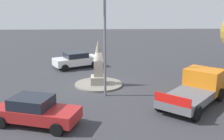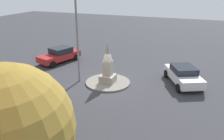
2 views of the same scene
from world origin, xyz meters
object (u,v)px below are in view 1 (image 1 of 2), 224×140
Objects in this scene: monument at (98,65)px; streetlamp at (105,28)px; car_white_passing at (76,60)px; truck_orange_far_side at (196,88)px; car_red_waiting at (35,111)px.

monument is 3.83m from streetlamp.
car_white_passing is (2.11, -5.63, -0.76)m from monument.
car_white_passing is (2.56, -7.98, -3.75)m from streetlamp.
truck_orange_far_side is (-6.04, 3.95, -0.59)m from monument.
streetlamp is at bearing -130.49° from car_red_waiting.
car_white_passing is at bearing -95.12° from car_red_waiting.
streetlamp reaches higher than car_white_passing.
monument is 0.45× the size of streetlamp.
car_red_waiting is at bearing 16.17° from truck_orange_far_side.
truck_orange_far_side is (-8.15, 9.58, 0.17)m from car_white_passing.
truck_orange_far_side is at bearing -163.83° from car_red_waiting.
car_red_waiting is 9.63m from truck_orange_far_side.
streetlamp reaches higher than monument.
monument reaches higher than truck_orange_far_side.
streetlamp reaches higher than truck_orange_far_side.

